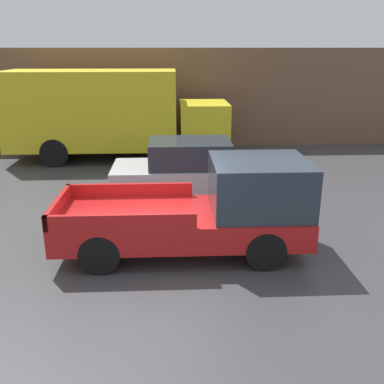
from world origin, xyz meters
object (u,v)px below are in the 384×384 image
(pickup_truck, at_px, (209,209))
(car, at_px, (187,169))
(newspaper_box, at_px, (193,137))
(delivery_truck, at_px, (109,112))

(pickup_truck, bearing_deg, car, 95.18)
(pickup_truck, height_order, newspaper_box, pickup_truck)
(car, distance_m, delivery_truck, 5.60)
(car, bearing_deg, delivery_truck, 121.33)
(delivery_truck, distance_m, newspaper_box, 4.09)
(pickup_truck, height_order, delivery_truck, delivery_truck)
(delivery_truck, height_order, newspaper_box, delivery_truck)
(delivery_truck, xyz_separation_m, newspaper_box, (3.38, 1.86, -1.36))
(pickup_truck, distance_m, newspaper_box, 10.26)
(pickup_truck, bearing_deg, delivery_truck, 110.86)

